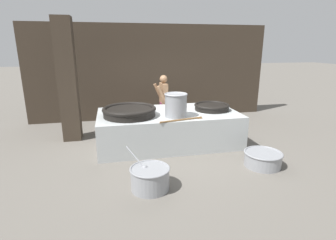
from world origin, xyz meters
The scene contains 11 objects.
ground_plane centered at (0.00, 0.00, 0.00)m, with size 60.00×60.00×0.00m, color #666059.
back_wall centered at (0.00, 2.75, 1.61)m, with size 8.30×0.24×3.22m, color #382D23.
support_pillar centered at (-2.51, 0.88, 1.61)m, with size 0.46×0.46×3.22m, color #382D23.
hearth_platform centered at (0.00, 0.00, 0.42)m, with size 3.57×1.88×0.85m.
giant_wok_near centered at (-1.00, -0.18, 0.97)m, with size 1.30×1.30×0.23m.
giant_wok_far centered at (1.19, -0.01, 0.94)m, with size 0.93×0.93×0.17m.
stock_pot centered at (0.09, -0.49, 1.14)m, with size 0.56×0.56×0.57m.
stirring_paddle centered at (0.19, -0.83, 0.87)m, with size 1.06×0.29×0.04m.
cook centered at (0.13, 1.26, 0.90)m, with size 0.39×0.61×1.66m.
prep_bowl_vegetables centered at (-0.81, -2.21, 0.23)m, with size 0.75×0.81×0.70m.
prep_bowl_meat centered at (1.70, -1.79, 0.17)m, with size 0.81×0.81×0.32m.
Camera 1 is at (-1.39, -6.42, 2.50)m, focal length 28.00 mm.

